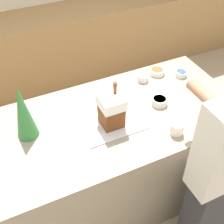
% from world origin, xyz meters
% --- Properties ---
extents(ground_plane, '(12.00, 12.00, 0.00)m').
position_xyz_m(ground_plane, '(0.00, 0.00, 0.00)').
color(ground_plane, tan).
extents(back_cabinet_block, '(6.00, 0.60, 0.90)m').
position_xyz_m(back_cabinet_block, '(0.00, 1.86, 0.45)').
color(back_cabinet_block, '#9E7547').
rests_on(back_cabinet_block, ground_plane).
extents(kitchen_island, '(1.88, 0.94, 0.90)m').
position_xyz_m(kitchen_island, '(0.00, 0.00, 0.45)').
color(kitchen_island, gray).
rests_on(kitchen_island, ground_plane).
extents(baking_tray, '(0.44, 0.30, 0.01)m').
position_xyz_m(baking_tray, '(-0.06, -0.05, 0.90)').
color(baking_tray, silver).
rests_on(baking_tray, kitchen_island).
extents(gingerbread_house, '(0.16, 0.17, 0.32)m').
position_xyz_m(gingerbread_house, '(-0.06, -0.05, 1.03)').
color(gingerbread_house, brown).
rests_on(gingerbread_house, baking_tray).
extents(decorative_tree, '(0.15, 0.15, 0.40)m').
position_xyz_m(decorative_tree, '(-0.61, 0.10, 1.10)').
color(decorative_tree, '#33843D').
rests_on(decorative_tree, kitchen_island).
extents(candy_bowl_far_right, '(0.13, 0.13, 0.04)m').
position_xyz_m(candy_bowl_far_right, '(0.55, 0.34, 0.92)').
color(candy_bowl_far_right, white).
rests_on(candy_bowl_far_right, kitchen_island).
extents(candy_bowl_center_rear, '(0.09, 0.09, 0.04)m').
position_xyz_m(candy_bowl_center_rear, '(0.72, 0.23, 0.92)').
color(candy_bowl_center_rear, white).
rests_on(candy_bowl_center_rear, kitchen_island).
extents(candy_bowl_beside_tree, '(0.09, 0.09, 0.05)m').
position_xyz_m(candy_bowl_beside_tree, '(0.40, 0.31, 0.92)').
color(candy_bowl_beside_tree, white).
rests_on(candy_bowl_beside_tree, kitchen_island).
extents(candy_bowl_near_tray_right, '(0.12, 0.12, 0.05)m').
position_xyz_m(candy_bowl_near_tray_right, '(0.36, -0.01, 0.93)').
color(candy_bowl_near_tray_right, white).
rests_on(candy_bowl_near_tray_right, kitchen_island).
extents(mug, '(0.09, 0.09, 0.09)m').
position_xyz_m(mug, '(0.30, -0.32, 0.94)').
color(mug, white).
rests_on(mug, kitchen_island).
extents(person, '(0.43, 0.54, 1.65)m').
position_xyz_m(person, '(0.39, -0.70, 0.85)').
color(person, '#333338').
rests_on(person, ground_plane).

